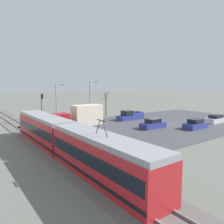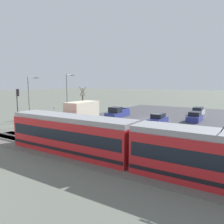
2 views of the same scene
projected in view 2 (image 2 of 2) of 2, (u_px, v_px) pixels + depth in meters
ground_plane at (152, 120)px, 36.67m from camera, size 320.00×320.00×0.00m
road_surface at (152, 119)px, 36.66m from camera, size 23.25×41.93×0.08m
rail_bed at (67, 151)px, 19.57m from camera, size 72.25×4.40×0.22m
light_rail_tram at (135, 145)px, 15.82m from camera, size 24.67×2.71×4.37m
box_truck at (77, 116)px, 29.87m from camera, size 2.43×8.56×3.42m
pickup_truck at (117, 113)px, 38.92m from camera, size 2.07×5.53×1.83m
sedan_car_0 at (195, 117)px, 34.52m from camera, size 1.89×4.21×1.53m
sedan_car_1 at (198, 112)px, 41.70m from camera, size 1.85×4.66×1.43m
sedan_car_2 at (158, 120)px, 32.41m from camera, size 1.84×4.39×1.54m
traffic_light_pole at (18, 103)px, 29.47m from camera, size 0.28×0.47×5.31m
street_tree at (83, 102)px, 41.98m from camera, size 1.27×1.05×5.40m
street_lamp_near_crossing at (30, 96)px, 33.93m from camera, size 0.36×1.95×7.08m
street_lamp_mid_block at (68, 92)px, 38.96m from camera, size 0.36×1.95×7.67m
no_parking_sign at (54, 112)px, 35.78m from camera, size 0.32×0.08×2.31m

